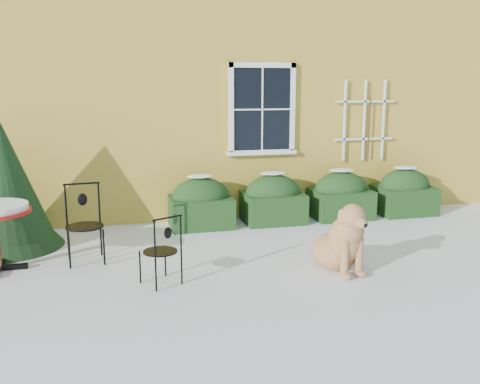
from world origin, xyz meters
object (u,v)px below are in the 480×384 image
object	(u,v)px
patio_chair_near	(162,250)
dog	(342,242)
evergreen_shrub	(2,194)
patio_chair_far	(84,223)

from	to	relation	value
patio_chair_near	dog	bearing A→B (deg)	151.26
evergreen_shrub	dog	size ratio (longest dim) A/B	1.86
evergreen_shrub	dog	xyz separation A→B (m)	(4.45, -2.21, -0.43)
evergreen_shrub	patio_chair_far	xyz separation A→B (m)	(1.19, -0.95, -0.28)
patio_chair_near	patio_chair_far	xyz separation A→B (m)	(-0.94, 1.17, 0.10)
patio_chair_far	dog	xyz separation A→B (m)	(3.27, -1.26, -0.15)
patio_chair_near	patio_chair_far	world-z (taller)	patio_chair_far
patio_chair_far	dog	size ratio (longest dim) A/B	0.98
evergreen_shrub	dog	world-z (taller)	evergreen_shrub
patio_chair_near	dog	distance (m)	2.33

